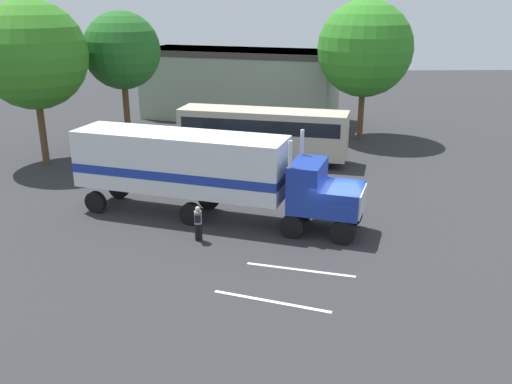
% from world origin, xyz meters
% --- Properties ---
extents(ground_plane, '(120.00, 120.00, 0.00)m').
position_xyz_m(ground_plane, '(0.00, 0.00, 0.00)').
color(ground_plane, '#2D2D30').
extents(lane_stripe_near, '(4.26, 1.42, 0.01)m').
position_xyz_m(lane_stripe_near, '(-1.83, -3.50, 0.01)').
color(lane_stripe_near, silver).
rests_on(lane_stripe_near, ground_plane).
extents(lane_stripe_mid, '(4.16, 1.73, 0.01)m').
position_xyz_m(lane_stripe_mid, '(-3.11, -5.90, 0.01)').
color(lane_stripe_mid, silver).
rests_on(lane_stripe_mid, ground_plane).
extents(semi_truck, '(14.16, 7.12, 4.50)m').
position_xyz_m(semi_truck, '(-6.09, 2.31, 2.52)').
color(semi_truck, '#193399').
rests_on(semi_truck, ground_plane).
extents(person_bystander, '(0.34, 0.45, 1.63)m').
position_xyz_m(person_bystander, '(-6.09, -0.56, 0.89)').
color(person_bystander, black).
rests_on(person_bystander, ground_plane).
extents(parked_bus, '(11.28, 5.35, 3.40)m').
position_xyz_m(parked_bus, '(-2.76, 12.24, 2.07)').
color(parked_bus, '#BFB29E').
rests_on(parked_bus, ground_plane).
extents(tree_left, '(5.34, 5.34, 9.48)m').
position_xyz_m(tree_left, '(-12.40, 16.35, 6.79)').
color(tree_left, brown).
rests_on(tree_left, ground_plane).
extents(tree_center, '(6.99, 6.99, 10.23)m').
position_xyz_m(tree_center, '(4.92, 18.22, 6.72)').
color(tree_center, brown).
rests_on(tree_center, ground_plane).
extents(tree_right, '(6.71, 6.71, 10.30)m').
position_xyz_m(tree_right, '(-16.99, 12.02, 6.93)').
color(tree_right, brown).
rests_on(tree_right, ground_plane).
extents(building_backdrop, '(17.91, 11.34, 6.03)m').
position_xyz_m(building_backdrop, '(-4.34, 25.92, 3.23)').
color(building_backdrop, gray).
rests_on(building_backdrop, ground_plane).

